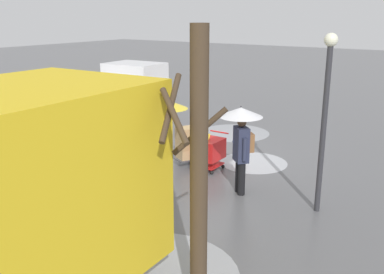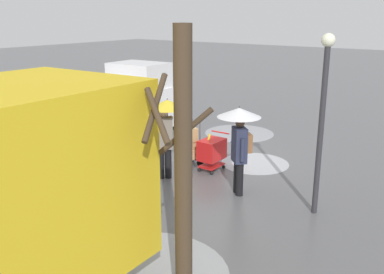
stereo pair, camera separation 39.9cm
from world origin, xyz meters
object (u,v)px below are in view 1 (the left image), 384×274
at_px(pedestrian_pink_side, 166,120).
at_px(bare_tree_near, 198,178).
at_px(shopping_cart_vendor, 211,150).
at_px(pedestrian_black_side, 241,130).
at_px(hand_dolly_boxes, 186,144).
at_px(street_lamp, 325,106).
at_px(cargo_van_parked_right, 104,113).

distance_m(pedestrian_pink_side, bare_tree_near, 5.55).
bearing_deg(bare_tree_near, shopping_cart_vendor, -60.44).
bearing_deg(pedestrian_black_side, bare_tree_near, 110.35).
xyz_separation_m(hand_dolly_boxes, street_lamp, (-4.10, 0.84, 1.71)).
relative_size(cargo_van_parked_right, pedestrian_black_side, 2.52).
xyz_separation_m(cargo_van_parked_right, pedestrian_pink_side, (-3.26, 1.02, 0.41)).
height_order(shopping_cart_vendor, pedestrian_black_side, pedestrian_black_side).
height_order(pedestrian_pink_side, pedestrian_black_side, same).
xyz_separation_m(hand_dolly_boxes, pedestrian_black_side, (-2.18, 0.87, 0.91)).
bearing_deg(shopping_cart_vendor, bare_tree_near, 119.56).
bearing_deg(pedestrian_pink_side, street_lamp, -176.18).
bearing_deg(bare_tree_near, hand_dolly_boxes, -54.05).
distance_m(pedestrian_black_side, street_lamp, 2.08).
xyz_separation_m(pedestrian_black_side, street_lamp, (-1.92, -0.03, 0.80)).
distance_m(cargo_van_parked_right, street_lamp, 7.36).
height_order(shopping_cart_vendor, pedestrian_pink_side, pedestrian_pink_side).
bearing_deg(cargo_van_parked_right, bare_tree_near, 143.37).
bearing_deg(bare_tree_near, cargo_van_parked_right, -36.63).
xyz_separation_m(cargo_van_parked_right, bare_tree_near, (-6.93, 5.15, 0.94)).
bearing_deg(cargo_van_parked_right, street_lamp, 174.07).
height_order(cargo_van_parked_right, bare_tree_near, bare_tree_near).
xyz_separation_m(cargo_van_parked_right, shopping_cart_vendor, (-3.90, -0.19, -0.61)).
relative_size(hand_dolly_boxes, pedestrian_black_side, 0.61).
bearing_deg(hand_dolly_boxes, cargo_van_parked_right, 1.70).
distance_m(cargo_van_parked_right, shopping_cart_vendor, 3.95).
relative_size(cargo_van_parked_right, hand_dolly_boxes, 4.12).
height_order(pedestrian_pink_side, bare_tree_near, bare_tree_near).
xyz_separation_m(pedestrian_pink_side, pedestrian_black_side, (-2.04, -0.23, -0.01)).
bearing_deg(hand_dolly_boxes, pedestrian_pink_side, 97.15).
height_order(shopping_cart_vendor, street_lamp, street_lamp).
bearing_deg(hand_dolly_boxes, shopping_cart_vendor, -172.98).
distance_m(hand_dolly_boxes, pedestrian_pink_side, 1.45).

